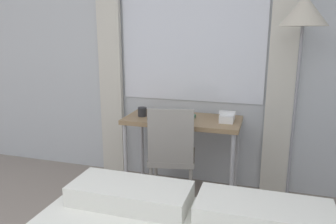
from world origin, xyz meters
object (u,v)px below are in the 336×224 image
Objects in this scene: desk_chair at (172,151)px; standing_lamp at (303,29)px; telephone at (227,117)px; book at (181,117)px; desk at (182,126)px; mug at (142,112)px.

standing_lamp is (0.99, 0.21, 1.03)m from desk_chair.
telephone is 0.42m from book.
desk is 0.42m from telephone.
standing_lamp reaches higher than mug.
standing_lamp is 1.24m from book.
desk is 0.59× the size of standing_lamp.
book is (-0.42, -0.03, -0.03)m from telephone.
desk is at bearing -179.43° from telephone.
desk_chair is 3.78× the size of book.
desk_chair is at bearing -95.13° from book.
desk_chair is 0.58m from telephone.
mug is at bearing -176.55° from telephone.
book is 0.37m from mug.
book is at bearing 73.06° from desk_chair.
standing_lamp is (0.95, -0.04, 0.87)m from desk.
desk_chair is 4.82× the size of telephone.
desk_chair is 0.49m from mug.
desk is 12.55× the size of mug.
telephone reaches higher than desk.
book is at bearing 178.97° from standing_lamp.
standing_lamp is at bearing -2.37° from desk.
desk is at bearing 61.65° from book.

